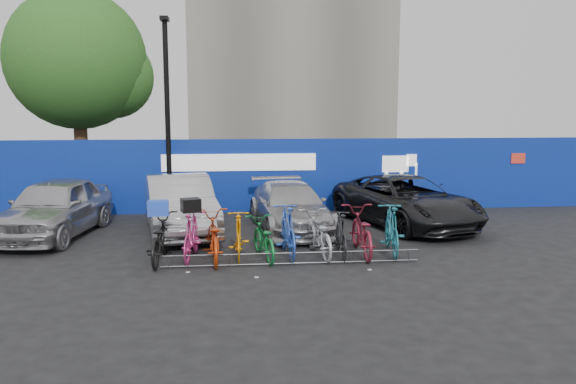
{
  "coord_description": "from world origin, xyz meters",
  "views": [
    {
      "loc": [
        -1.28,
        -12.32,
        3.34
      ],
      "look_at": [
        0.19,
        2.0,
        1.23
      ],
      "focal_mm": 35.0,
      "sensor_mm": 36.0,
      "label": 1
    }
  ],
  "objects": [
    {
      "name": "car_1",
      "position": [
        -2.68,
        2.92,
        0.79
      ],
      "size": [
        2.51,
        4.99,
        1.57
      ],
      "primitive_type": "imported",
      "rotation": [
        0.0,
        0.0,
        0.19
      ],
      "color": "#A6A6AA",
      "rests_on": "ground"
    },
    {
      "name": "cargo_crate",
      "position": [
        -2.88,
        -0.02,
        1.21
      ],
      "size": [
        0.47,
        0.38,
        0.32
      ],
      "primitive_type": "cube",
      "rotation": [
        0.0,
        0.0,
        0.08
      ],
      "color": "blue",
      "rests_on": "bike_0"
    },
    {
      "name": "bike_9",
      "position": [
        2.42,
        0.16,
        0.58
      ],
      "size": [
        0.8,
        1.99,
        1.16
      ],
      "primitive_type": "imported",
      "rotation": [
        0.0,
        0.0,
        3.0
      ],
      "color": "#207280",
      "rests_on": "ground"
    },
    {
      "name": "bike_3",
      "position": [
        -1.13,
        0.15,
        0.52
      ],
      "size": [
        0.51,
        1.75,
        1.05
      ],
      "primitive_type": "imported",
      "rotation": [
        0.0,
        0.0,
        3.13
      ],
      "color": "orange",
      "rests_on": "ground"
    },
    {
      "name": "bike_5",
      "position": [
        -0.01,
        0.18,
        0.6
      ],
      "size": [
        0.67,
        2.02,
        1.19
      ],
      "primitive_type": "imported",
      "rotation": [
        0.0,
        0.0,
        3.2
      ],
      "color": "blue",
      "rests_on": "ground"
    },
    {
      "name": "bike_2",
      "position": [
        -1.7,
        -0.03,
        0.54
      ],
      "size": [
        0.88,
        2.12,
        1.09
      ],
      "primitive_type": "imported",
      "rotation": [
        0.0,
        0.0,
        3.22
      ],
      "color": "#B4330D",
      "rests_on": "ground"
    },
    {
      "name": "lamppost",
      "position": [
        -3.2,
        5.4,
        3.27
      ],
      "size": [
        0.25,
        0.5,
        6.11
      ],
      "color": "black",
      "rests_on": "ground"
    },
    {
      "name": "car_3",
      "position": [
        3.75,
        3.29,
        0.72
      ],
      "size": [
        3.83,
        5.69,
        1.45
      ],
      "primitive_type": "imported",
      "rotation": [
        0.0,
        0.0,
        0.3
      ],
      "color": "black",
      "rests_on": "ground"
    },
    {
      "name": "car_2",
      "position": [
        0.36,
        3.06,
        0.66
      ],
      "size": [
        2.31,
        4.69,
        1.31
      ],
      "primitive_type": "imported",
      "rotation": [
        0.0,
        0.0,
        0.11
      ],
      "color": "#AAA9AE",
      "rests_on": "ground"
    },
    {
      "name": "bike_1",
      "position": [
        -2.18,
        0.11,
        0.55
      ],
      "size": [
        0.71,
        1.87,
        1.1
      ],
      "primitive_type": "imported",
      "rotation": [
        0.0,
        0.0,
        3.04
      ],
      "color": "#C42E77",
      "rests_on": "ground"
    },
    {
      "name": "ground",
      "position": [
        0.0,
        0.0,
        0.0
      ],
      "size": [
        100.0,
        100.0,
        0.0
      ],
      "primitive_type": "plane",
      "color": "black",
      "rests_on": "ground"
    },
    {
      "name": "bike_6",
      "position": [
        0.7,
        0.15,
        0.51
      ],
      "size": [
        0.91,
        2.01,
        1.02
      ],
      "primitive_type": "imported",
      "rotation": [
        0.0,
        0.0,
        3.26
      ],
      "color": "#A6A8AF",
      "rests_on": "ground"
    },
    {
      "name": "bike_4",
      "position": [
        -0.58,
        0.02,
        0.46
      ],
      "size": [
        0.93,
        1.85,
        0.93
      ],
      "primitive_type": "imported",
      "rotation": [
        0.0,
        0.0,
        3.33
      ],
      "color": "#117631",
      "rests_on": "ground"
    },
    {
      "name": "bike_7",
      "position": [
        1.21,
        0.07,
        0.51
      ],
      "size": [
        0.59,
        1.74,
        1.03
      ],
      "primitive_type": "imported",
      "rotation": [
        0.0,
        0.0,
        3.08
      ],
      "color": "black",
      "rests_on": "ground"
    },
    {
      "name": "bike_0",
      "position": [
        -2.88,
        -0.02,
        0.53
      ],
      "size": [
        0.76,
        2.03,
        1.05
      ],
      "primitive_type": "imported",
      "rotation": [
        0.0,
        0.0,
        3.11
      ],
      "color": "black",
      "rests_on": "ground"
    },
    {
      "name": "bike_rack",
      "position": [
        -0.0,
        -0.6,
        0.16
      ],
      "size": [
        5.6,
        0.03,
        0.3
      ],
      "color": "#595B60",
      "rests_on": "ground"
    },
    {
      "name": "hoarding",
      "position": [
        0.01,
        6.0,
        1.2
      ],
      "size": [
        22.0,
        0.18,
        2.4
      ],
      "color": "navy",
      "rests_on": "ground"
    },
    {
      "name": "cargo_topcase",
      "position": [
        -2.18,
        0.11,
        1.24
      ],
      "size": [
        0.49,
        0.46,
        0.3
      ],
      "primitive_type": "cube",
      "rotation": [
        0.0,
        0.0,
        0.28
      ],
      "color": "black",
      "rests_on": "bike_1"
    },
    {
      "name": "bike_8",
      "position": [
        1.7,
        0.15,
        0.55
      ],
      "size": [
        0.8,
        2.13,
        1.11
      ],
      "primitive_type": "imported",
      "rotation": [
        0.0,
        0.0,
        3.11
      ],
      "color": "maroon",
      "rests_on": "ground"
    },
    {
      "name": "car_0",
      "position": [
        -5.94,
        2.86,
        0.78
      ],
      "size": [
        2.48,
        4.82,
        1.57
      ],
      "primitive_type": "imported",
      "rotation": [
        0.0,
        0.0,
        -0.14
      ],
      "color": "#A8A7AC",
      "rests_on": "ground"
    },
    {
      "name": "tree",
      "position": [
        -6.77,
        10.06,
        5.07
      ],
      "size": [
        5.4,
        5.2,
        7.8
      ],
      "color": "#382314",
      "rests_on": "ground"
    }
  ]
}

